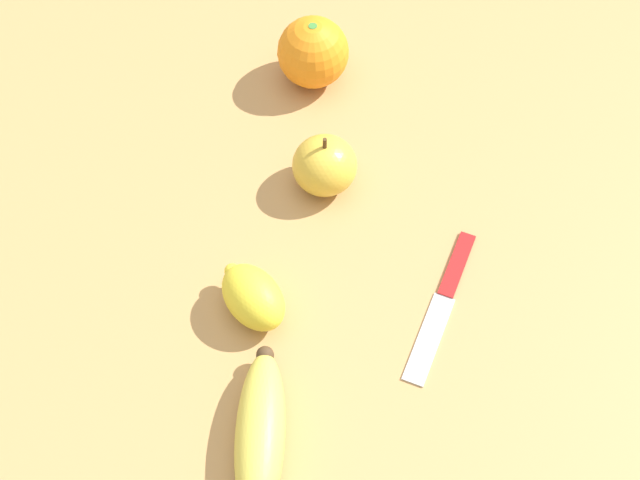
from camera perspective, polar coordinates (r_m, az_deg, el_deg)
ground_plane at (r=0.94m, az=-4.22°, el=-0.40°), size 3.00×3.00×0.00m
banana at (r=0.82m, az=-3.86°, el=-12.45°), size 0.16×0.13×0.04m
orange at (r=1.05m, az=-0.45°, el=11.92°), size 0.08×0.08×0.08m
apple at (r=0.95m, az=0.30°, el=4.80°), size 0.07×0.07×0.08m
lemon at (r=0.88m, az=-4.32°, el=-3.65°), size 0.09×0.06×0.05m
paring_knife at (r=0.91m, az=7.93°, el=-3.76°), size 0.12×0.16×0.01m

